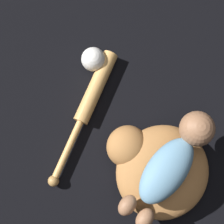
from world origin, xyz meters
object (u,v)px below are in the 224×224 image
baseball_bat (90,101)px  baby_figure (174,160)px  baseball_glove (156,167)px  baseball (93,59)px

baseball_bat → baby_figure: bearing=-67.8°
baseball_glove → baseball: 0.40m
baby_figure → baseball: bearing=96.1°
baby_figure → baseball_bat: bearing=112.2°
baby_figure → baseball_glove: bearing=173.2°
baseball_glove → baby_figure: (0.04, -0.01, 0.09)m
baby_figure → baseball_bat: 0.34m
baseball → baseball_glove: bearing=-90.0°
baseball_glove → baseball: (0.00, 0.40, -0.01)m
baseball_bat → baseball: bearing=56.0°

